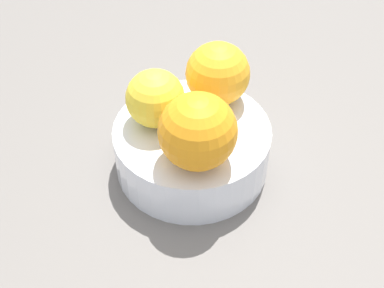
% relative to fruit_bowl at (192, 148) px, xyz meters
% --- Properties ---
extents(ground_plane, '(1.10, 1.10, 0.02)m').
position_rel_fruit_bowl_xyz_m(ground_plane, '(0.00, 0.00, -0.04)').
color(ground_plane, '#66605B').
extents(fruit_bowl, '(0.18, 0.18, 0.06)m').
position_rel_fruit_bowl_xyz_m(fruit_bowl, '(0.00, 0.00, 0.00)').
color(fruit_bowl, silver).
rests_on(fruit_bowl, ground_plane).
extents(orange_in_bowl_0, '(0.06, 0.06, 0.06)m').
position_rel_fruit_bowl_xyz_m(orange_in_bowl_0, '(0.04, 0.01, 0.06)').
color(orange_in_bowl_0, yellow).
rests_on(orange_in_bowl_0, fruit_bowl).
extents(orange_in_bowl_1, '(0.08, 0.08, 0.08)m').
position_rel_fruit_bowl_xyz_m(orange_in_bowl_1, '(-0.03, 0.04, 0.07)').
color(orange_in_bowl_1, orange).
rests_on(orange_in_bowl_1, fruit_bowl).
extents(orange_in_bowl_2, '(0.07, 0.07, 0.07)m').
position_rel_fruit_bowl_xyz_m(orange_in_bowl_2, '(-0.00, -0.06, 0.07)').
color(orange_in_bowl_2, '#F9A823').
rests_on(orange_in_bowl_2, fruit_bowl).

